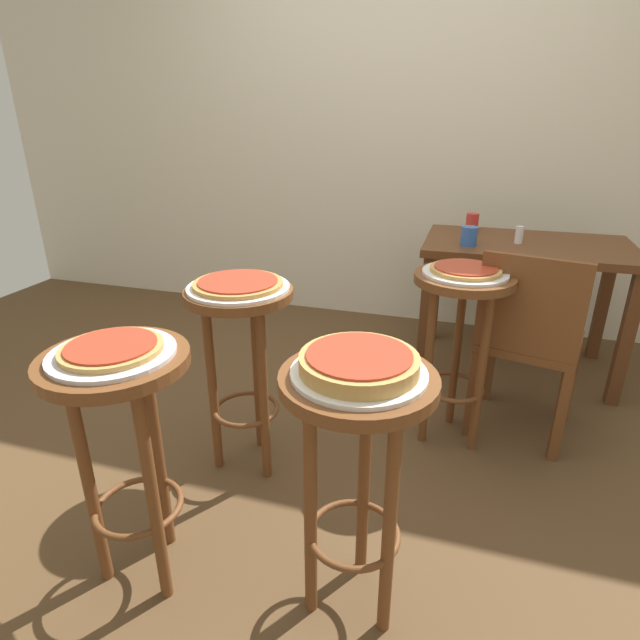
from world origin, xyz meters
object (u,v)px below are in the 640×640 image
Objects in this scene: wooden_chair at (528,339)px; stool_foreground at (124,419)px; serving_plate_rear at (465,273)px; pizza_rear at (466,269)px; pizza_foreground at (112,348)px; stool_rear at (460,321)px; cup_far_edge at (472,222)px; condiment_shaker at (519,235)px; serving_plate_foreground at (112,353)px; serving_plate_middle at (359,373)px; pizza_middle at (359,362)px; stool_leftside at (242,339)px; stool_middle at (356,442)px; dining_table at (525,264)px; cup_near_edge at (469,236)px; pizza_leftside at (238,283)px; serving_plate_leftside at (238,287)px.

stool_foreground is at bearing -135.20° from wooden_chair.
pizza_rear is at bearing 153.43° from serving_plate_rear.
pizza_foreground is at bearing 180.00° from stool_foreground.
pizza_foreground is at bearing -130.12° from stool_rear.
cup_far_edge reaches higher than condiment_shaker.
serving_plate_foreground and serving_plate_middle have the same top height.
wooden_chair is (0.50, 1.05, -0.33)m from pizza_middle.
stool_rear is at bearing 28.59° from stool_leftside.
stool_middle is 0.73× the size of dining_table.
wooden_chair reaches higher than cup_near_edge.
serving_plate_middle is 1.00× the size of serving_plate_rear.
stool_foreground is at bearing 0.00° from pizza_foreground.
pizza_middle is 0.35× the size of wooden_chair.
pizza_foreground is 2.17m from dining_table.
serving_plate_rear is (0.86, 1.02, -0.02)m from pizza_foreground.
cup_far_edge is at bearing 89.22° from cup_near_edge.
cup_near_edge is (-0.01, 0.65, 0.01)m from serving_plate_rear.
pizza_leftside reaches higher than stool_leftside.
dining_table is at bearing 73.78° from serving_plate_middle.
stool_foreground is 1.35m from serving_plate_rear.
serving_plate_leftside is 1.14× the size of pizza_leftside.
pizza_foreground reaches higher than stool_foreground.
serving_plate_middle is 0.44× the size of stool_rear.
serving_plate_middle is 0.98m from stool_rear.
stool_leftside is (-0.57, 0.51, -0.20)m from serving_plate_middle.
pizza_foreground is 2.58× the size of cup_far_edge.
pizza_foreground reaches higher than serving_plate_middle.
pizza_foreground is at bearing -113.07° from cup_far_edge.
serving_plate_foreground is 0.43× the size of stool_middle.
stool_foreground is 2.75× the size of pizza_rear.
stool_rear is 8.55× the size of condiment_shaker.
serving_plate_rear is (0.21, 0.93, 0.00)m from serving_plate_middle.
condiment_shaker reaches higher than serving_plate_foreground.
cup_near_edge reaches higher than serving_plate_rear.
stool_leftside is at bearing -151.41° from stool_rear.
cup_far_edge is at bearing 61.27° from serving_plate_leftside.
stool_rear is 2.26× the size of serving_plate_rear.
pizza_foreground is (-0.00, 0.00, 0.02)m from serving_plate_foreground.
pizza_rear is at bearing 28.59° from pizza_leftside.
pizza_rear is at bearing 77.10° from pizza_middle.
serving_plate_middle is at bearing 7.55° from serving_plate_foreground.
stool_leftside is (-0.57, 0.51, -0.23)m from pizza_middle.
serving_plate_rear reaches higher than stool_foreground.
pizza_middle reaches higher than serving_plate_middle.
pizza_foreground is 0.35× the size of stool_middle.
stool_middle is 0.79m from serving_plate_leftside.
stool_foreground is 2.30× the size of serving_plate_foreground.
stool_rear is at bearing 49.88° from pizza_foreground.
wooden_chair is at bearing 22.10° from pizza_rear.
serving_plate_middle is 0.96m from serving_plate_rear.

